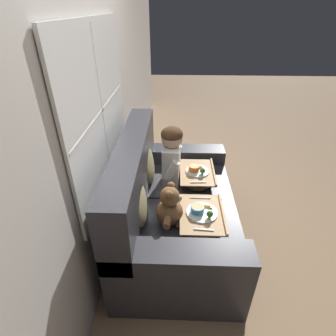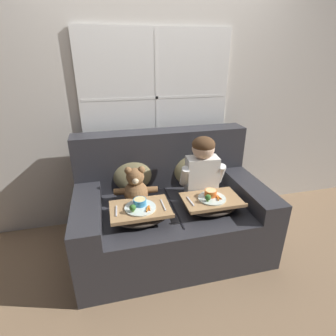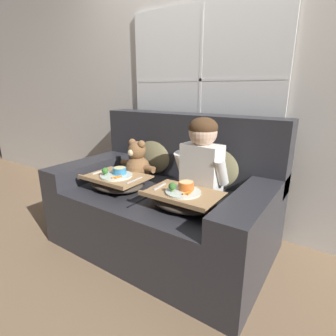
% 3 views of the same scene
% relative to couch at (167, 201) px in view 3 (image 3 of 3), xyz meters
% --- Properties ---
extents(ground_plane, '(14.00, 14.00, 0.00)m').
position_rel_couch_xyz_m(ground_plane, '(0.00, -0.07, -0.35)').
color(ground_plane, '#8E7051').
extents(wall_back_with_window, '(8.00, 0.08, 2.60)m').
position_rel_couch_xyz_m(wall_back_with_window, '(0.00, 0.55, 0.95)').
color(wall_back_with_window, beige).
rests_on(wall_back_with_window, ground_plane).
extents(couch, '(1.62, 1.00, 1.01)m').
position_rel_couch_xyz_m(couch, '(0.00, 0.00, 0.00)').
color(couch, '#2D2D33').
rests_on(couch, ground_plane).
extents(throw_pillow_behind_child, '(0.42, 0.20, 0.44)m').
position_rel_couch_xyz_m(throw_pillow_behind_child, '(0.30, 0.23, 0.32)').
color(throw_pillow_behind_child, tan).
rests_on(throw_pillow_behind_child, couch).
extents(throw_pillow_behind_teddy, '(0.39, 0.19, 0.40)m').
position_rel_couch_xyz_m(throw_pillow_behind_teddy, '(-0.30, 0.23, 0.32)').
color(throw_pillow_behind_teddy, tan).
rests_on(throw_pillow_behind_teddy, couch).
extents(child_figure, '(0.40, 0.20, 0.56)m').
position_rel_couch_xyz_m(child_figure, '(0.30, -0.01, 0.43)').
color(child_figure, white).
rests_on(child_figure, couch).
extents(teddy_bear, '(0.38, 0.26, 0.35)m').
position_rel_couch_xyz_m(teddy_bear, '(-0.30, -0.01, 0.27)').
color(teddy_bear, brown).
rests_on(teddy_bear, couch).
extents(lap_tray_child, '(0.47, 0.33, 0.17)m').
position_rel_couch_xyz_m(lap_tray_child, '(0.30, -0.26, 0.18)').
color(lap_tray_child, '#473D33').
rests_on(lap_tray_child, child_figure).
extents(lap_tray_teddy, '(0.47, 0.34, 0.17)m').
position_rel_couch_xyz_m(lap_tray_teddy, '(-0.30, -0.26, 0.18)').
color(lap_tray_teddy, '#473D33').
rests_on(lap_tray_teddy, teddy_bear).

